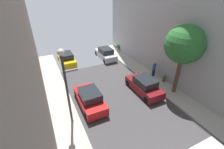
# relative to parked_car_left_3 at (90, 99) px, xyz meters

# --- Properties ---
(parked_car_left_3) EXTENTS (1.78, 4.20, 1.57)m
(parked_car_left_3) POSITION_rel_parked_car_left_3_xyz_m (0.00, 0.00, 0.00)
(parked_car_left_3) COLOR red
(parked_car_left_3) RESTS_ON ground
(parked_car_left_4) EXTENTS (1.78, 4.20, 1.57)m
(parked_car_left_4) POSITION_rel_parked_car_left_3_xyz_m (0.00, 9.44, 0.00)
(parked_car_left_4) COLOR gold
(parked_car_left_4) RESTS_ON ground
(parked_car_right_2) EXTENTS (1.78, 4.20, 1.57)m
(parked_car_right_2) POSITION_rel_parked_car_left_3_xyz_m (5.40, -0.37, 0.00)
(parked_car_right_2) COLOR maroon
(parked_car_right_2) RESTS_ON ground
(parked_car_right_3) EXTENTS (1.78, 4.20, 1.57)m
(parked_car_right_3) POSITION_rel_parked_car_left_3_xyz_m (5.40, 8.84, 0.00)
(parked_car_right_3) COLOR silver
(parked_car_right_3) RESTS_ON ground
(pedestrian) EXTENTS (0.40, 0.36, 1.72)m
(pedestrian) POSITION_rel_parked_car_left_3_xyz_m (8.15, 1.61, 0.35)
(pedestrian) COLOR #2D334C
(pedestrian) RESTS_ON sidewalk_right
(street_tree_1) EXTENTS (3.29, 3.29, 6.43)m
(street_tree_1) POSITION_rel_parked_car_left_3_xyz_m (7.95, -1.79, 4.17)
(street_tree_1) COLOR brown
(street_tree_1) RESTS_ON sidewalk_right
(potted_plant_2) EXTENTS (0.57, 0.57, 0.81)m
(potted_plant_2) POSITION_rel_parked_car_left_3_xyz_m (8.45, 10.82, -0.11)
(potted_plant_2) COLOR #B2A899
(potted_plant_2) RESTS_ON sidewalk_right
(potted_plant_3) EXTENTS (0.39, 0.39, 0.75)m
(potted_plant_3) POSITION_rel_parked_car_left_3_xyz_m (8.39, 0.09, -0.17)
(potted_plant_3) COLOR brown
(potted_plant_3) RESTS_ON sidewalk_right
(lamp_post) EXTENTS (0.44, 0.44, 5.80)m
(lamp_post) POSITION_rel_parked_car_left_3_xyz_m (-1.90, -1.31, 3.22)
(lamp_post) COLOR #333338
(lamp_post) RESTS_ON sidewalk_left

